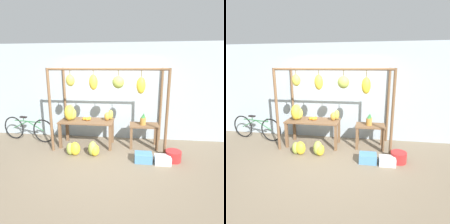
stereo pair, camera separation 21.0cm
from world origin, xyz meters
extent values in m
plane|color=#756651|center=(0.00, 0.00, 0.00)|extent=(20.00, 20.00, 0.00)
cube|color=#99A8B2|center=(0.00, 1.52, 1.40)|extent=(8.00, 0.08, 2.80)
cylinder|color=brown|center=(-1.42, 0.39, 1.06)|extent=(0.07, 0.07, 2.11)
cylinder|color=brown|center=(1.42, 0.39, 1.06)|extent=(0.07, 0.07, 2.11)
cylinder|color=brown|center=(-1.42, 1.43, 1.06)|extent=(0.07, 0.07, 2.11)
cylinder|color=brown|center=(1.42, 1.43, 1.06)|extent=(0.07, 0.07, 2.11)
cylinder|color=brown|center=(0.00, 0.39, 2.08)|extent=(2.85, 0.06, 0.06)
cylinder|color=brown|center=(-0.87, 0.39, 2.01)|extent=(0.02, 0.02, 0.09)
ellipsoid|color=gold|center=(-0.87, 0.39, 1.82)|extent=(0.21, 0.19, 0.28)
cylinder|color=brown|center=(-0.31, 0.39, 2.01)|extent=(0.02, 0.02, 0.09)
ellipsoid|color=gold|center=(-0.31, 0.39, 1.78)|extent=(0.21, 0.19, 0.36)
cylinder|color=brown|center=(0.28, 0.39, 1.99)|extent=(0.02, 0.02, 0.12)
ellipsoid|color=#9EB247|center=(0.28, 0.39, 1.79)|extent=(0.28, 0.25, 0.29)
cylinder|color=brown|center=(0.80, 0.39, 1.98)|extent=(0.02, 0.02, 0.14)
ellipsoid|color=yellow|center=(0.80, 0.39, 1.72)|extent=(0.21, 0.19, 0.38)
cube|color=brown|center=(-0.61, 0.81, 0.70)|extent=(1.44, 0.65, 0.04)
cube|color=brown|center=(-1.27, 0.54, 0.34)|extent=(0.07, 0.07, 0.68)
cube|color=brown|center=(0.06, 0.54, 0.34)|extent=(0.07, 0.07, 0.68)
cube|color=brown|center=(-1.27, 1.08, 0.34)|extent=(0.07, 0.07, 0.68)
cube|color=brown|center=(0.06, 1.08, 0.34)|extent=(0.07, 0.07, 0.68)
cube|color=brown|center=(0.94, 0.89, 0.61)|extent=(0.77, 0.49, 0.04)
cube|color=brown|center=(0.61, 0.69, 0.30)|extent=(0.07, 0.07, 0.59)
cube|color=brown|center=(1.27, 0.69, 0.30)|extent=(0.07, 0.07, 0.59)
cube|color=brown|center=(0.61, 1.08, 0.30)|extent=(0.07, 0.07, 0.59)
cube|color=brown|center=(1.27, 1.08, 0.30)|extent=(0.07, 0.07, 0.59)
ellipsoid|color=#9EB247|center=(-1.03, 0.81, 0.94)|extent=(0.22, 0.24, 0.43)
ellipsoid|color=gold|center=(-1.02, 0.83, 0.89)|extent=(0.32, 0.31, 0.33)
ellipsoid|color=gold|center=(-1.11, 0.84, 0.89)|extent=(0.28, 0.29, 0.33)
ellipsoid|color=gold|center=(-1.07, 0.77, 0.93)|extent=(0.28, 0.31, 0.42)
ellipsoid|color=gold|center=(-1.03, 0.79, 0.89)|extent=(0.31, 0.30, 0.34)
sphere|color=orange|center=(-0.59, 0.80, 0.76)|extent=(0.08, 0.08, 0.08)
sphere|color=orange|center=(-0.59, 0.77, 0.76)|extent=(0.08, 0.08, 0.08)
sphere|color=orange|center=(-0.63, 0.80, 0.76)|extent=(0.08, 0.08, 0.08)
sphere|color=orange|center=(-0.63, 0.81, 0.76)|extent=(0.08, 0.08, 0.08)
sphere|color=orange|center=(-0.57, 0.79, 0.77)|extent=(0.09, 0.09, 0.09)
sphere|color=orange|center=(-0.55, 0.86, 0.77)|extent=(0.09, 0.09, 0.09)
sphere|color=orange|center=(-0.53, 0.81, 0.76)|extent=(0.07, 0.07, 0.07)
sphere|color=orange|center=(-0.68, 0.80, 0.76)|extent=(0.08, 0.08, 0.08)
cylinder|color=#A3702D|center=(0.89, 0.85, 0.73)|extent=(0.13, 0.13, 0.19)
cone|color=#337538|center=(0.89, 0.85, 0.87)|extent=(0.09, 0.09, 0.09)
cylinder|color=#B27F38|center=(0.92, 0.87, 0.72)|extent=(0.12, 0.12, 0.17)
cone|color=#337538|center=(0.92, 0.87, 0.87)|extent=(0.08, 0.08, 0.13)
cylinder|color=#B27F38|center=(0.92, 0.92, 0.73)|extent=(0.12, 0.12, 0.19)
cone|color=#337538|center=(0.92, 0.92, 0.89)|extent=(0.08, 0.08, 0.12)
ellipsoid|color=yellow|center=(-0.76, 0.18, 0.17)|extent=(0.31, 0.29, 0.34)
ellipsoid|color=#9EB247|center=(-0.89, 0.19, 0.15)|extent=(0.24, 0.26, 0.31)
ellipsoid|color=yellow|center=(-0.27, 0.20, 0.14)|extent=(0.26, 0.28, 0.29)
ellipsoid|color=#9EB247|center=(-0.33, 0.22, 0.18)|extent=(0.26, 0.28, 0.36)
cube|color=#4C84B2|center=(0.90, 0.04, 0.10)|extent=(0.39, 0.30, 0.20)
cylinder|color=#AD2323|center=(1.59, 0.15, 0.12)|extent=(0.36, 0.36, 0.24)
torus|color=black|center=(-2.93, 1.05, 0.34)|extent=(0.68, 0.16, 0.69)
torus|color=black|center=(-1.90, 0.87, 0.34)|extent=(0.68, 0.16, 0.69)
cylinder|color=#337042|center=(-2.42, 0.96, 0.59)|extent=(0.88, 0.19, 0.03)
cylinder|color=#337042|center=(-2.67, 1.00, 0.47)|extent=(0.53, 0.12, 0.27)
cylinder|color=#337042|center=(-2.16, 0.91, 0.47)|extent=(0.53, 0.12, 0.27)
cylinder|color=#337042|center=(-2.55, 0.98, 0.64)|extent=(0.02, 0.02, 0.10)
cube|color=black|center=(-2.55, 0.98, 0.71)|extent=(0.21, 0.11, 0.04)
cylinder|color=#337042|center=(-2.01, 0.88, 0.64)|extent=(0.02, 0.02, 0.10)
ellipsoid|color=gold|center=(-0.05, 0.86, 0.84)|extent=(0.21, 0.21, 0.23)
ellipsoid|color=#B2993D|center=(0.03, 0.94, 0.86)|extent=(0.20, 0.21, 0.27)
cube|color=silver|center=(1.32, -0.01, 0.09)|extent=(0.35, 0.27, 0.18)
camera|label=1|loc=(0.63, -3.96, 2.13)|focal=30.00mm
camera|label=2|loc=(0.83, -3.94, 2.13)|focal=30.00mm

